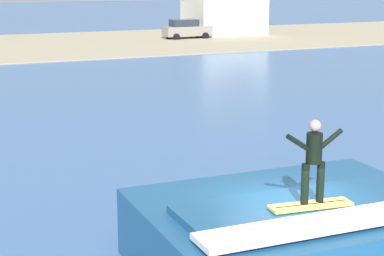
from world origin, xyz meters
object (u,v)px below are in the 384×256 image
at_px(wave_crest, 294,235).
at_px(surfer, 314,157).
at_px(car_far_shore, 186,29).
at_px(surfboard, 311,205).

xyz_separation_m(wave_crest, surfer, (-0.05, -0.69, 1.94)).
relative_size(surfer, car_far_shore, 0.38).
distance_m(surfboard, surfer, 1.00).
bearing_deg(surfer, car_far_shore, 70.28).
bearing_deg(wave_crest, surfer, -93.80).
relative_size(wave_crest, car_far_shore, 1.41).
bearing_deg(car_far_shore, surfer, -109.72).
bearing_deg(car_far_shore, surfboard, -109.78).
xyz_separation_m(wave_crest, car_far_shore, (17.23, 47.49, 0.13)).
relative_size(wave_crest, surfboard, 3.64).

